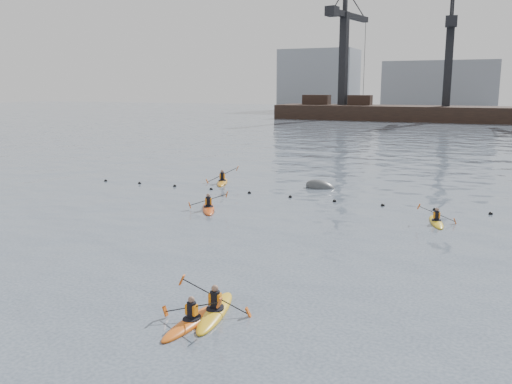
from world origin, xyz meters
TOP-DOWN VIEW (x-y plane):
  - ground at (0.00, 0.00)m, footprint 400.00×400.00m
  - float_line at (-0.50, 22.53)m, footprint 33.24×0.73m
  - barge_pier at (-0.22, 110.00)m, footprint 72.00×19.30m
  - skyline at (2.23, 150.27)m, footprint 141.00×28.00m
  - kayaker_0 at (1.88, 3.27)m, footprint 2.11×3.09m
  - kayaker_1 at (2.19, 4.19)m, footprint 2.34×3.46m
  - kayaker_2 at (-5.17, 17.16)m, footprint 2.30×3.28m
  - kayaker_3 at (7.39, 19.21)m, footprint 2.00×2.99m
  - kayaker_5 at (-8.53, 25.44)m, footprint 2.36×3.56m
  - mooring_buoy at (-1.21, 26.52)m, footprint 2.52×1.62m

SIDE VIEW (x-z plane):
  - ground at x=0.00m, z-range 0.00..0.00m
  - mooring_buoy at x=-1.21m, z-range -0.76..0.76m
  - float_line at x=-0.50m, z-range -0.09..0.15m
  - kayaker_3 at x=7.39m, z-range -0.47..0.65m
  - kayaker_0 at x=1.88m, z-range -0.47..0.65m
  - kayaker_1 at x=2.19m, z-range -0.57..0.78m
  - kayaker_2 at x=-5.17m, z-range -0.49..0.70m
  - kayaker_5 at x=-8.53m, z-range -0.61..0.82m
  - barge_pier at x=-0.22m, z-range -12.86..16.64m
  - skyline at x=2.23m, z-range -1.75..20.25m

